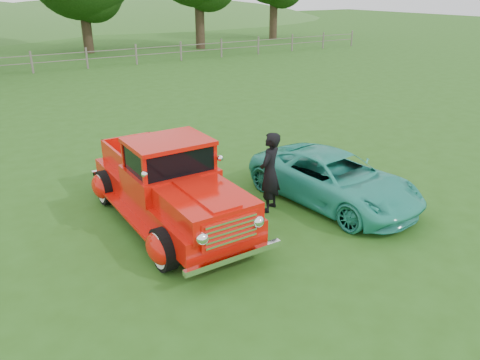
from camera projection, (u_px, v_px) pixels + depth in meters
ground at (249, 248)px, 8.61m from camera, size 140.00×140.00×0.00m
fence_line at (32, 62)px, 25.63m from camera, size 48.00×0.12×1.20m
red_pickup at (169, 186)px, 9.28m from camera, size 2.27×5.01×1.78m
teal_sedan at (334, 179)px, 10.26m from camera, size 2.34×4.21×1.11m
man at (270, 172)px, 9.77m from camera, size 0.75×0.68×1.73m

